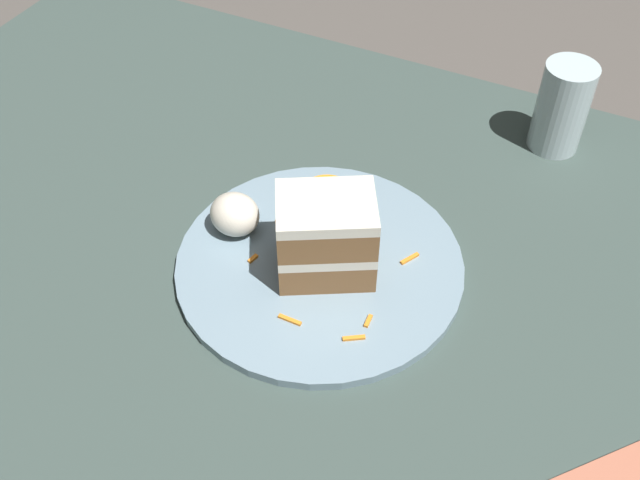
# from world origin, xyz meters

# --- Properties ---
(ground_plane) EXTENTS (6.00, 6.00, 0.00)m
(ground_plane) POSITION_xyz_m (0.00, 0.00, 0.00)
(ground_plane) COLOR #4C4742
(ground_plane) RESTS_ON ground
(dining_table) EXTENTS (1.27, 0.92, 0.02)m
(dining_table) POSITION_xyz_m (0.00, 0.00, 0.01)
(dining_table) COLOR #384742
(dining_table) RESTS_ON ground
(plate) EXTENTS (0.30, 0.30, 0.01)m
(plate) POSITION_xyz_m (-0.00, -0.06, 0.03)
(plate) COLOR gray
(plate) RESTS_ON dining_table
(cake_slice) EXTENTS (0.12, 0.11, 0.09)m
(cake_slice) POSITION_xyz_m (-0.01, -0.05, 0.08)
(cake_slice) COLOR brown
(cake_slice) RESTS_ON plate
(cream_dollop) EXTENTS (0.05, 0.05, 0.05)m
(cream_dollop) POSITION_xyz_m (0.10, -0.06, 0.05)
(cream_dollop) COLOR silver
(cream_dollop) RESTS_ON plate
(orange_garnish) EXTENTS (0.06, 0.06, 0.01)m
(orange_garnish) POSITION_xyz_m (0.04, -0.15, 0.03)
(orange_garnish) COLOR orange
(orange_garnish) RESTS_ON plate
(carrot_shreds_scatter) EXTENTS (0.16, 0.20, 0.00)m
(carrot_shreds_scatter) POSITION_xyz_m (-0.02, -0.06, 0.03)
(carrot_shreds_scatter) COLOR orange
(carrot_shreds_scatter) RESTS_ON plate
(drinking_glass) EXTENTS (0.06, 0.06, 0.11)m
(drinking_glass) POSITION_xyz_m (-0.17, -0.37, 0.07)
(drinking_glass) COLOR silver
(drinking_glass) RESTS_ON dining_table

